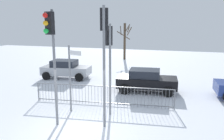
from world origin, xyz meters
TOP-DOWN VIEW (x-y plane):
  - ground_plane at (0.00, 0.00)m, footprint 60.00×60.00m
  - traffic_light_rear_left at (-1.11, 0.13)m, footprint 0.35×0.57m
  - traffic_light_mid_left at (0.67, 2.18)m, footprint 0.47×0.47m
  - traffic_light_foreground_left at (0.93, 0.83)m, footprint 0.36×0.56m
  - direction_sign_post at (-1.20, 1.87)m, footprint 0.77×0.26m
  - pedestrian_guard_railing at (-0.03, 3.27)m, footprint 7.59×1.00m
  - car_black_near at (1.82, 6.46)m, footprint 3.94×2.23m
  - car_silver_trailing at (-5.00, 8.30)m, footprint 3.98×2.31m
  - bare_tree_left at (-2.89, 19.15)m, footprint 1.67×1.76m

SIDE VIEW (x-z plane):
  - ground_plane at x=0.00m, z-range 0.00..0.00m
  - pedestrian_guard_railing at x=-0.03m, z-range 0.02..1.09m
  - car_black_near at x=1.82m, z-range 0.03..1.50m
  - car_silver_trailing at x=-5.00m, z-range 0.03..1.50m
  - direction_sign_post at x=-1.20m, z-range 0.19..3.56m
  - bare_tree_left at x=-2.89m, z-range 0.20..4.57m
  - traffic_light_mid_left at x=0.67m, z-range 1.02..5.40m
  - traffic_light_rear_left at x=-1.11m, z-range 1.14..6.10m
  - traffic_light_foreground_left at x=0.93m, z-range 1.17..6.28m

